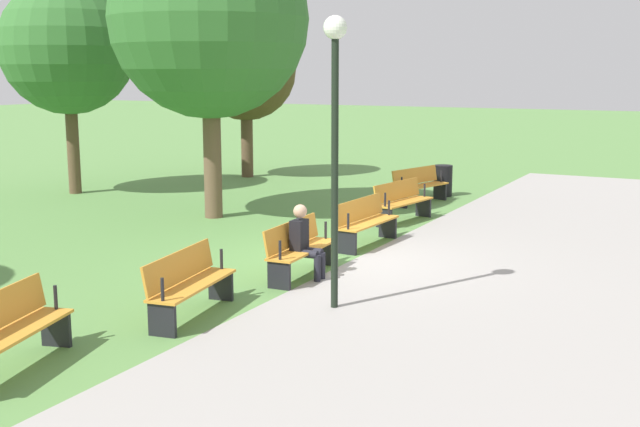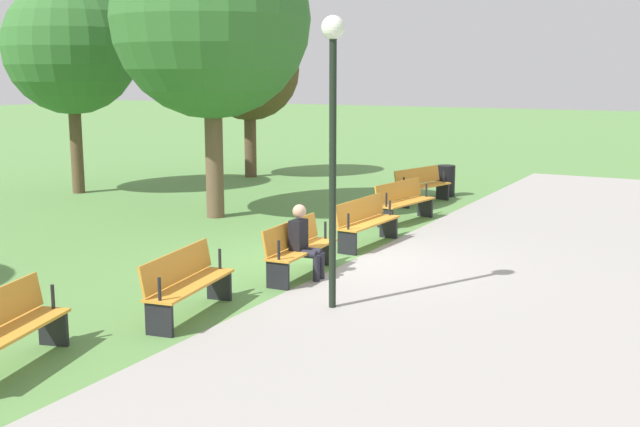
{
  "view_description": "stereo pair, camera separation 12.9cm",
  "coord_description": "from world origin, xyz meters",
  "px_view_note": "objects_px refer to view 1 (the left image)",
  "views": [
    {
      "loc": [
        12.02,
        5.91,
        3.26
      ],
      "look_at": [
        -0.0,
        -0.4,
        0.8
      ],
      "focal_mm": 43.78,
      "sensor_mm": 36.0,
      "label": 1
    },
    {
      "loc": [
        11.96,
        6.03,
        3.26
      ],
      "look_at": [
        -0.0,
        -0.4,
        0.8
      ],
      "focal_mm": 43.78,
      "sensor_mm": 36.0,
      "label": 2
    }
  ],
  "objects_px": {
    "bench_0": "(419,185)",
    "bench_3": "(299,247)",
    "lamp_post": "(335,108)",
    "tree_0": "(68,48)",
    "bench_1": "(402,201)",
    "trash_bin": "(443,181)",
    "tree_1": "(209,19)",
    "bench_2": "(365,221)",
    "bench_5": "(8,330)",
    "person_seated": "(305,240)",
    "tree_3": "(246,71)",
    "bench_4": "(189,283)"
  },
  "relations": [
    {
      "from": "bench_2",
      "to": "tree_0",
      "type": "relative_size",
      "value": 0.32
    },
    {
      "from": "tree_1",
      "to": "bench_3",
      "type": "bearing_deg",
      "value": 49.52
    },
    {
      "from": "bench_0",
      "to": "bench_5",
      "type": "height_order",
      "value": "same"
    },
    {
      "from": "bench_3",
      "to": "lamp_post",
      "type": "distance_m",
      "value": 2.93
    },
    {
      "from": "person_seated",
      "to": "lamp_post",
      "type": "xyz_separation_m",
      "value": [
        1.18,
        1.13,
        2.15
      ]
    },
    {
      "from": "bench_4",
      "to": "lamp_post",
      "type": "relative_size",
      "value": 0.46
    },
    {
      "from": "bench_4",
      "to": "trash_bin",
      "type": "xyz_separation_m",
      "value": [
        -11.64,
        -0.4,
        -0.06
      ]
    },
    {
      "from": "bench_1",
      "to": "bench_2",
      "type": "xyz_separation_m",
      "value": [
        2.56,
        0.28,
        0.0
      ]
    },
    {
      "from": "tree_3",
      "to": "lamp_post",
      "type": "relative_size",
      "value": 1.22
    },
    {
      "from": "bench_0",
      "to": "tree_1",
      "type": "xyz_separation_m",
      "value": [
        4.01,
        -3.46,
        3.94
      ]
    },
    {
      "from": "bench_0",
      "to": "bench_1",
      "type": "relative_size",
      "value": 1.0
    },
    {
      "from": "bench_1",
      "to": "tree_0",
      "type": "xyz_separation_m",
      "value": [
        0.28,
        -9.48,
        3.43
      ]
    },
    {
      "from": "bench_5",
      "to": "bench_2",
      "type": "bearing_deg",
      "value": 158.45
    },
    {
      "from": "bench_1",
      "to": "bench_4",
      "type": "distance_m",
      "value": 7.71
    },
    {
      "from": "tree_3",
      "to": "lamp_post",
      "type": "xyz_separation_m",
      "value": [
        11.22,
        8.72,
        -0.52
      ]
    },
    {
      "from": "bench_5",
      "to": "tree_1",
      "type": "bearing_deg",
      "value": -173.81
    },
    {
      "from": "lamp_post",
      "to": "tree_0",
      "type": "bearing_deg",
      "value": -119.09
    },
    {
      "from": "person_seated",
      "to": "lamp_post",
      "type": "bearing_deg",
      "value": 40.58
    },
    {
      "from": "tree_3",
      "to": "trash_bin",
      "type": "height_order",
      "value": "tree_3"
    },
    {
      "from": "bench_0",
      "to": "bench_3",
      "type": "distance_m",
      "value": 7.71
    },
    {
      "from": "tree_1",
      "to": "bench_0",
      "type": "bearing_deg",
      "value": 139.17
    },
    {
      "from": "bench_3",
      "to": "lamp_post",
      "type": "xyz_separation_m",
      "value": [
        1.27,
        1.28,
        2.31
      ]
    },
    {
      "from": "bench_2",
      "to": "bench_3",
      "type": "distance_m",
      "value": 2.58
    },
    {
      "from": "bench_0",
      "to": "bench_1",
      "type": "bearing_deg",
      "value": 27.68
    },
    {
      "from": "bench_5",
      "to": "tree_1",
      "type": "xyz_separation_m",
      "value": [
        -8.74,
        -3.46,
        3.94
      ]
    },
    {
      "from": "bench_3",
      "to": "tree_1",
      "type": "height_order",
      "value": "tree_1"
    },
    {
      "from": "bench_2",
      "to": "bench_5",
      "type": "xyz_separation_m",
      "value": [
        7.66,
        -0.82,
        0.0
      ]
    },
    {
      "from": "bench_4",
      "to": "person_seated",
      "type": "xyz_separation_m",
      "value": [
        -2.47,
        0.42,
        0.16
      ]
    },
    {
      "from": "bench_0",
      "to": "bench_2",
      "type": "distance_m",
      "value": 5.15
    },
    {
      "from": "bench_2",
      "to": "bench_5",
      "type": "distance_m",
      "value": 7.71
    },
    {
      "from": "bench_4",
      "to": "person_seated",
      "type": "bearing_deg",
      "value": 161.02
    },
    {
      "from": "tree_1",
      "to": "tree_3",
      "type": "bearing_deg",
      "value": -153.32
    },
    {
      "from": "bench_5",
      "to": "tree_1",
      "type": "distance_m",
      "value": 10.19
    },
    {
      "from": "tree_0",
      "to": "lamp_post",
      "type": "xyz_separation_m",
      "value": [
        6.14,
        11.03,
        -1.12
      ]
    },
    {
      "from": "bench_1",
      "to": "bench_3",
      "type": "bearing_deg",
      "value": 12.32
    },
    {
      "from": "bench_4",
      "to": "bench_5",
      "type": "xyz_separation_m",
      "value": [
        2.52,
        -0.55,
        0.0
      ]
    },
    {
      "from": "bench_3",
      "to": "trash_bin",
      "type": "xyz_separation_m",
      "value": [
        -9.08,
        -0.67,
        -0.06
      ]
    },
    {
      "from": "bench_2",
      "to": "tree_0",
      "type": "xyz_separation_m",
      "value": [
        -2.28,
        -9.75,
        3.43
      ]
    },
    {
      "from": "bench_4",
      "to": "tree_1",
      "type": "relative_size",
      "value": 0.28
    },
    {
      "from": "bench_0",
      "to": "tree_3",
      "type": "distance_m",
      "value": 7.55
    },
    {
      "from": "bench_5",
      "to": "person_seated",
      "type": "distance_m",
      "value": 5.09
    },
    {
      "from": "lamp_post",
      "to": "trash_bin",
      "type": "xyz_separation_m",
      "value": [
        -10.35,
        -1.95,
        -2.38
      ]
    },
    {
      "from": "bench_2",
      "to": "bench_5",
      "type": "relative_size",
      "value": 0.98
    },
    {
      "from": "tree_0",
      "to": "person_seated",
      "type": "bearing_deg",
      "value": 63.42
    },
    {
      "from": "tree_0",
      "to": "trash_bin",
      "type": "bearing_deg",
      "value": 114.93
    },
    {
      "from": "bench_2",
      "to": "person_seated",
      "type": "height_order",
      "value": "person_seated"
    },
    {
      "from": "lamp_post",
      "to": "tree_1",
      "type": "bearing_deg",
      "value": -131.56
    },
    {
      "from": "bench_1",
      "to": "bench_0",
      "type": "bearing_deg",
      "value": -158.49
    },
    {
      "from": "bench_0",
      "to": "tree_0",
      "type": "height_order",
      "value": "tree_0"
    },
    {
      "from": "tree_0",
      "to": "lamp_post",
      "type": "relative_size",
      "value": 1.42
    }
  ]
}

